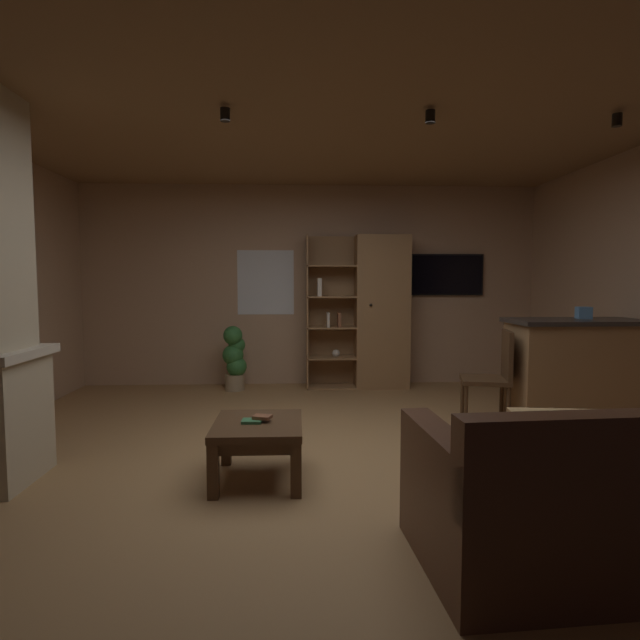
{
  "coord_description": "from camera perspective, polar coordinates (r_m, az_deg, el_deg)",
  "views": [
    {
      "loc": [
        -0.19,
        -3.76,
        1.37
      ],
      "look_at": [
        0.0,
        0.4,
        1.05
      ],
      "focal_mm": 28.75,
      "sensor_mm": 36.0,
      "label": 1
    }
  ],
  "objects": [
    {
      "name": "floor",
      "position": [
        4.01,
        0.28,
        -15.73
      ],
      "size": [
        5.93,
        5.98,
        0.02
      ],
      "primitive_type": "cube",
      "color": "#A37A4C",
      "rests_on": "ground"
    },
    {
      "name": "wall_back",
      "position": [
        6.79,
        -1.03,
        3.84
      ],
      "size": [
        6.05,
        0.06,
        2.61
      ],
      "primitive_type": "cube",
      "color": "tan",
      "rests_on": "ground"
    },
    {
      "name": "ceiling",
      "position": [
        3.97,
        0.29,
        22.72
      ],
      "size": [
        5.93,
        5.98,
        0.02
      ],
      "primitive_type": "cube",
      "color": "#8E6B47"
    },
    {
      "name": "window_pane_back",
      "position": [
        6.76,
        -6.07,
        4.18
      ],
      "size": [
        0.74,
        0.01,
        0.84
      ],
      "primitive_type": "cube",
      "color": "white"
    },
    {
      "name": "bookshelf_cabinet",
      "position": [
        6.6,
        6.12,
        0.84
      ],
      "size": [
        1.31,
        0.41,
        1.94
      ],
      "color": "#997047",
      "rests_on": "ground"
    },
    {
      "name": "kitchen_bar_counter",
      "position": [
        5.35,
        27.91,
        -5.34
      ],
      "size": [
        1.49,
        0.61,
        1.02
      ],
      "color": "#997047",
      "rests_on": "ground"
    },
    {
      "name": "tissue_box",
      "position": [
        5.33,
        27.28,
        0.72
      ],
      "size": [
        0.14,
        0.14,
        0.11
      ],
      "primitive_type": "cube",
      "rotation": [
        0.0,
        0.0,
        -0.2
      ],
      "color": "#598CBF",
      "rests_on": "kitchen_bar_counter"
    },
    {
      "name": "leather_couch",
      "position": [
        2.88,
        27.63,
        -17.69
      ],
      "size": [
        1.63,
        0.99,
        0.84
      ],
      "color": "#4C2D1E",
      "rests_on": "ground"
    },
    {
      "name": "coffee_table",
      "position": [
        3.62,
        -6.91,
        -12.47
      ],
      "size": [
        0.6,
        0.68,
        0.4
      ],
      "color": "#4C331E",
      "rests_on": "ground"
    },
    {
      "name": "table_book_0",
      "position": [
        3.59,
        -7.6,
        -11.09
      ],
      "size": [
        0.14,
        0.11,
        0.02
      ],
      "primitive_type": "cube",
      "rotation": [
        0.0,
        0.0,
        -0.06
      ],
      "color": "#387247",
      "rests_on": "coffee_table"
    },
    {
      "name": "table_book_1",
      "position": [
        3.6,
        -6.45,
        -10.69
      ],
      "size": [
        0.14,
        0.12,
        0.02
      ],
      "primitive_type": "cube",
      "rotation": [
        0.0,
        0.0,
        -0.3
      ],
      "color": "brown",
      "rests_on": "coffee_table"
    },
    {
      "name": "dining_chair",
      "position": [
        4.97,
        18.82,
        -5.59
      ],
      "size": [
        0.5,
        0.5,
        0.92
      ],
      "color": "#4C331E",
      "rests_on": "ground"
    },
    {
      "name": "potted_floor_plant",
      "position": [
        6.47,
        -9.48,
        -4.13
      ],
      "size": [
        0.3,
        0.28,
        0.81
      ],
      "color": "#9E896B",
      "rests_on": "ground"
    },
    {
      "name": "wall_mounted_tv",
      "position": [
        7.01,
        13.92,
        4.91
      ],
      "size": [
        0.97,
        0.06,
        0.54
      ],
      "color": "black"
    },
    {
      "name": "track_light_spot_0",
      "position": [
        4.38,
        -30.62,
        19.25
      ],
      "size": [
        0.07,
        0.07,
        0.09
      ],
      "primitive_type": "cylinder",
      "color": "black"
    },
    {
      "name": "track_light_spot_1",
      "position": [
        3.94,
        -10.51,
        21.55
      ],
      "size": [
        0.07,
        0.07,
        0.09
      ],
      "primitive_type": "cylinder",
      "color": "black"
    },
    {
      "name": "track_light_spot_2",
      "position": [
        4.01,
        12.18,
        21.24
      ],
      "size": [
        0.07,
        0.07,
        0.09
      ],
      "primitive_type": "cylinder",
      "color": "black"
    },
    {
      "name": "track_light_spot_3",
      "position": [
        4.55,
        30.17,
        18.68
      ],
      "size": [
        0.07,
        0.07,
        0.09
      ],
      "primitive_type": "cylinder",
      "color": "black"
    }
  ]
}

